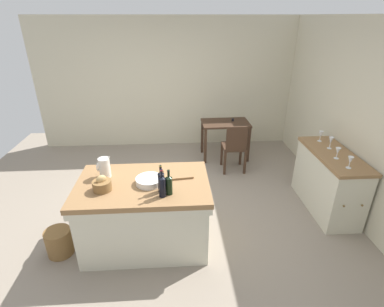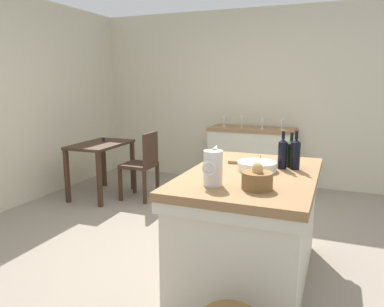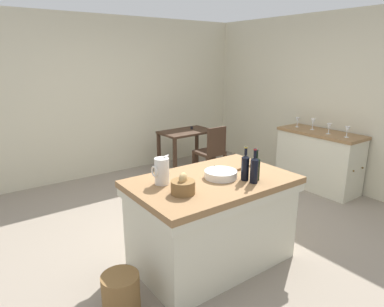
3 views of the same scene
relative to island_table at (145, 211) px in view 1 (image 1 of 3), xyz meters
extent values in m
plane|color=gray|center=(0.29, 0.56, -0.47)|extent=(6.76, 6.76, 0.00)
cube|color=beige|center=(0.29, 3.16, 0.83)|extent=(5.32, 0.12, 2.60)
cube|color=beige|center=(2.89, 0.56, 0.83)|extent=(0.12, 5.20, 2.60)
cube|color=olive|center=(0.00, 0.00, 0.37)|extent=(1.51, 0.96, 0.06)
cube|color=beige|center=(0.00, 0.00, 0.30)|extent=(1.49, 0.94, 0.08)
cube|color=beige|center=(0.00, 0.00, -0.06)|extent=(1.43, 0.88, 0.80)
cube|color=olive|center=(2.55, 0.57, 0.40)|extent=(0.52, 1.24, 0.04)
cube|color=beige|center=(2.55, 0.57, -0.05)|extent=(0.49, 1.21, 0.84)
sphere|color=brown|center=(2.43, -0.06, 0.00)|extent=(0.03, 0.03, 0.03)
sphere|color=brown|center=(2.67, -0.06, 0.00)|extent=(0.03, 0.03, 0.03)
cube|color=#3D281C|center=(1.36, 2.37, 0.25)|extent=(0.91, 0.58, 0.04)
cube|color=#3D281C|center=(0.95, 2.11, -0.12)|extent=(0.05, 0.05, 0.70)
cube|color=#3D281C|center=(1.78, 2.13, -0.12)|extent=(0.05, 0.05, 0.70)
cube|color=#3D281C|center=(0.94, 2.60, -0.12)|extent=(0.05, 0.05, 0.70)
cube|color=#3D281C|center=(1.77, 2.62, -0.12)|extent=(0.05, 0.05, 0.70)
cylinder|color=black|center=(1.51, 2.42, 0.29)|extent=(0.04, 0.04, 0.05)
cube|color=#3D281C|center=(1.43, 1.83, -0.01)|extent=(0.40, 0.40, 0.04)
cube|color=#3D281C|center=(1.43, 1.65, 0.23)|extent=(0.36, 0.03, 0.42)
cube|color=#3D281C|center=(1.61, 2.01, -0.25)|extent=(0.04, 0.04, 0.44)
cube|color=#3D281C|center=(1.25, 2.01, -0.25)|extent=(0.04, 0.04, 0.44)
cube|color=#3D281C|center=(1.61, 1.65, -0.25)|extent=(0.04, 0.04, 0.44)
cube|color=#3D281C|center=(1.25, 1.65, -0.25)|extent=(0.04, 0.04, 0.44)
cylinder|color=silver|center=(-0.44, 0.17, 0.52)|extent=(0.13, 0.13, 0.24)
cone|color=silver|center=(-0.38, 0.17, 0.64)|extent=(0.07, 0.04, 0.06)
torus|color=silver|center=(-0.52, 0.17, 0.53)|extent=(0.02, 0.10, 0.10)
cylinder|color=silver|center=(0.08, -0.02, 0.43)|extent=(0.31, 0.31, 0.07)
cylinder|color=brown|center=(-0.42, -0.13, 0.45)|extent=(0.20, 0.20, 0.11)
ellipsoid|color=tan|center=(-0.42, -0.13, 0.53)|extent=(0.13, 0.11, 0.10)
cube|color=olive|center=(0.41, 0.15, 0.41)|extent=(0.36, 0.28, 0.02)
cylinder|color=black|center=(0.31, -0.25, 0.49)|extent=(0.07, 0.07, 0.19)
cone|color=black|center=(0.31, -0.25, 0.60)|extent=(0.07, 0.07, 0.02)
cylinder|color=black|center=(0.31, -0.25, 0.65)|extent=(0.03, 0.03, 0.07)
cylinder|color=black|center=(0.31, -0.25, 0.68)|extent=(0.03, 0.03, 0.01)
cylinder|color=black|center=(0.22, -0.20, 0.50)|extent=(0.07, 0.07, 0.21)
cone|color=black|center=(0.22, -0.20, 0.62)|extent=(0.07, 0.07, 0.03)
cylinder|color=black|center=(0.22, -0.20, 0.67)|extent=(0.03, 0.03, 0.08)
cylinder|color=#B29933|center=(0.22, -0.20, 0.71)|extent=(0.03, 0.03, 0.01)
cylinder|color=black|center=(0.24, -0.30, 0.50)|extent=(0.07, 0.07, 0.22)
cone|color=black|center=(0.24, -0.30, 0.63)|extent=(0.07, 0.07, 0.03)
cylinder|color=black|center=(0.24, -0.30, 0.68)|extent=(0.03, 0.03, 0.08)
cylinder|color=maroon|center=(0.24, -0.30, 0.71)|extent=(0.03, 0.03, 0.01)
cylinder|color=white|center=(2.50, 0.15, 0.42)|extent=(0.06, 0.06, 0.00)
cylinder|color=white|center=(2.50, 0.15, 0.45)|extent=(0.01, 0.01, 0.06)
cone|color=white|center=(2.50, 0.15, 0.53)|extent=(0.07, 0.07, 0.09)
cylinder|color=white|center=(2.49, 0.42, 0.42)|extent=(0.06, 0.06, 0.00)
cylinder|color=white|center=(2.49, 0.42, 0.45)|extent=(0.01, 0.01, 0.06)
cone|color=white|center=(2.49, 0.42, 0.53)|extent=(0.07, 0.07, 0.09)
cylinder|color=white|center=(2.56, 0.73, 0.42)|extent=(0.06, 0.06, 0.00)
cylinder|color=white|center=(2.56, 0.73, 0.46)|extent=(0.01, 0.01, 0.07)
cone|color=white|center=(2.56, 0.73, 0.54)|extent=(0.07, 0.07, 0.10)
cylinder|color=white|center=(2.54, 1.00, 0.42)|extent=(0.06, 0.06, 0.00)
cylinder|color=white|center=(2.54, 1.00, 0.45)|extent=(0.01, 0.01, 0.06)
cone|color=white|center=(2.54, 1.00, 0.53)|extent=(0.07, 0.07, 0.09)
cylinder|color=brown|center=(-1.02, -0.13, -0.30)|extent=(0.30, 0.30, 0.32)
camera|label=1|loc=(0.38, -2.89, 2.12)|focal=27.30mm
camera|label=2|loc=(-2.73, -0.60, 1.09)|focal=34.56mm
camera|label=3|loc=(-1.88, -2.27, 1.49)|focal=31.52mm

